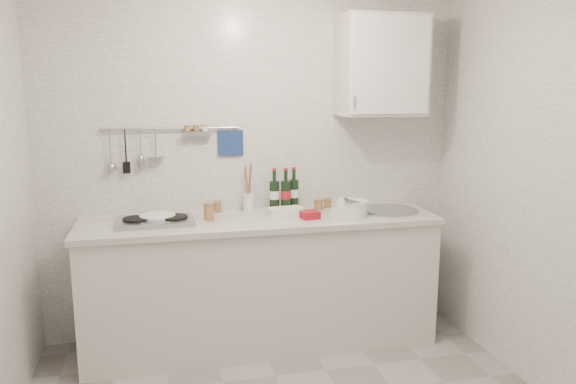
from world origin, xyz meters
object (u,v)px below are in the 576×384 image
object	(u,v)px
plate_stack_sink	(350,209)
wine_bottles	(285,189)
plate_stack_hob	(156,219)
wall_cabinet	(381,66)
utensil_crock	(249,200)

from	to	relation	value
plate_stack_sink	wine_bottles	distance (m)	0.50
plate_stack_hob	wine_bottles	world-z (taller)	wine_bottles
wall_cabinet	plate_stack_hob	bearing A→B (deg)	-177.00
plate_stack_hob	plate_stack_sink	xyz separation A→B (m)	(1.32, -0.11, 0.03)
plate_stack_hob	wall_cabinet	bearing A→B (deg)	3.00
wall_cabinet	wine_bottles	distance (m)	1.11
wall_cabinet	plate_stack_hob	size ratio (longest dim) A/B	2.67
wine_bottles	utensil_crock	bearing A→B (deg)	170.45
wine_bottles	plate_stack_sink	bearing A→B (deg)	-32.90
wall_cabinet	plate_stack_sink	distance (m)	1.04
wall_cabinet	utensil_crock	world-z (taller)	wall_cabinet
wall_cabinet	plate_stack_hob	world-z (taller)	wall_cabinet
utensil_crock	plate_stack_sink	bearing A→B (deg)	-24.81
utensil_crock	plate_stack_hob	bearing A→B (deg)	-163.30
plate_stack_hob	wine_bottles	size ratio (longest dim) A/B	0.84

